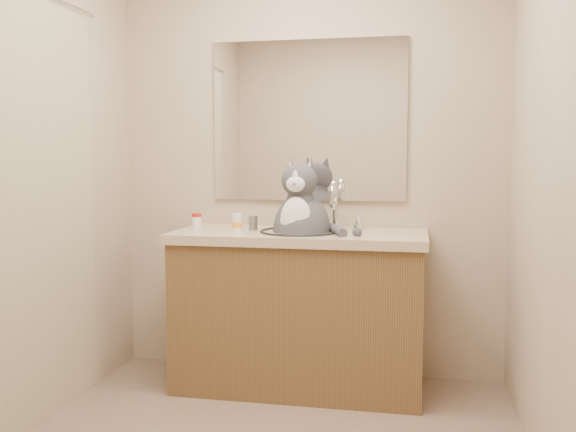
# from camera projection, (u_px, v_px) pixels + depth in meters

# --- Properties ---
(room) EXTENTS (2.22, 2.52, 2.42)m
(room) POSITION_uv_depth(u_px,v_px,m) (254.00, 169.00, 2.43)
(room) COLOR #816859
(room) RESTS_ON ground
(vanity) EXTENTS (1.34, 0.59, 1.12)m
(vanity) POSITION_uv_depth(u_px,v_px,m) (300.00, 307.00, 3.45)
(vanity) COLOR brown
(vanity) RESTS_ON ground
(mirror) EXTENTS (1.10, 0.02, 0.90)m
(mirror) POSITION_uv_depth(u_px,v_px,m) (308.00, 121.00, 3.62)
(mirror) COLOR white
(mirror) RESTS_ON room
(shower_curtain) EXTENTS (0.02, 1.30, 1.93)m
(shower_curtain) POSITION_uv_depth(u_px,v_px,m) (23.00, 207.00, 2.76)
(shower_curtain) COLOR #B8AF8B
(shower_curtain) RESTS_ON ground
(cat) EXTENTS (0.43, 0.38, 0.61)m
(cat) POSITION_uv_depth(u_px,v_px,m) (302.00, 225.00, 3.39)
(cat) COLOR #45454A
(cat) RESTS_ON vanity
(pill_bottle_redcap) EXTENTS (0.06, 0.06, 0.09)m
(pill_bottle_redcap) POSITION_uv_depth(u_px,v_px,m) (197.00, 221.00, 3.52)
(pill_bottle_redcap) COLOR white
(pill_bottle_redcap) RESTS_ON vanity
(pill_bottle_orange) EXTENTS (0.07, 0.07, 0.10)m
(pill_bottle_orange) POSITION_uv_depth(u_px,v_px,m) (237.00, 223.00, 3.39)
(pill_bottle_orange) COLOR white
(pill_bottle_orange) RESTS_ON vanity
(grey_canister) EXTENTS (0.06, 0.06, 0.08)m
(grey_canister) POSITION_uv_depth(u_px,v_px,m) (253.00, 223.00, 3.47)
(grey_canister) COLOR slate
(grey_canister) RESTS_ON vanity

